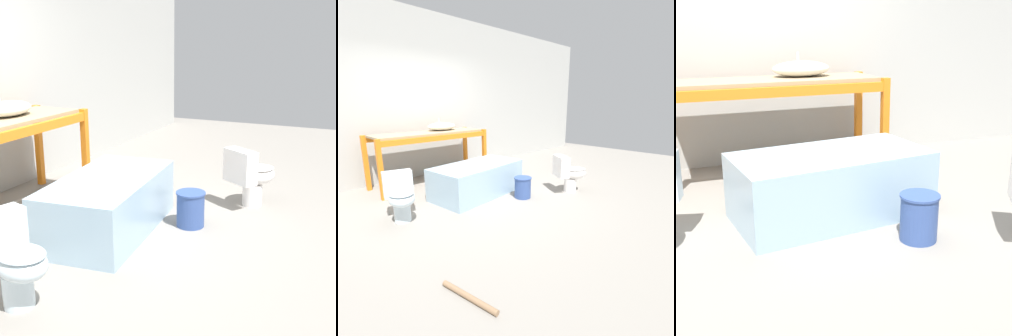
% 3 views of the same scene
% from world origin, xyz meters
% --- Properties ---
extents(ground_plane, '(12.00, 12.00, 0.00)m').
position_xyz_m(ground_plane, '(0.00, 0.00, 0.00)').
color(ground_plane, gray).
extents(sink_basin, '(0.57, 0.37, 0.23)m').
position_xyz_m(sink_basin, '(0.23, 1.29, 1.03)').
color(sink_basin, silver).
rests_on(sink_basin, shelving_rack).
extents(bathtub_main, '(1.56, 0.93, 0.52)m').
position_xyz_m(bathtub_main, '(0.09, 0.05, 0.30)').
color(bathtub_main, '#99B7CC').
rests_on(bathtub_main, ground_plane).
extents(toilet_near, '(0.46, 0.59, 0.63)m').
position_xyz_m(toilet_near, '(-1.24, -0.04, 0.34)').
color(toilet_near, silver).
rests_on(toilet_near, ground_plane).
extents(toilet_far, '(0.62, 0.56, 0.63)m').
position_xyz_m(toilet_far, '(1.27, -0.95, 0.34)').
color(toilet_far, white).
rests_on(toilet_far, ground_plane).
extents(bucket_white, '(0.28, 0.28, 0.34)m').
position_xyz_m(bucket_white, '(0.50, -0.59, 0.18)').
color(bucket_white, '#334C8C').
rests_on(bucket_white, ground_plane).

